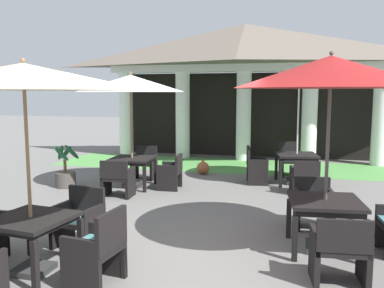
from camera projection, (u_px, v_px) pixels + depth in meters
ground_plane at (152, 269)px, 5.30m from camera, size 60.00×60.00×0.00m
background_pavilion at (245, 58)px, 13.54m from camera, size 9.68×2.95×4.49m
lawn_strip at (238, 166)px, 12.70m from camera, size 11.48×2.58×0.01m
patio_table_near_foreground at (132, 162)px, 9.82m from camera, size 1.03×1.03×0.71m
patio_umbrella_near_foreground at (131, 84)px, 9.59m from camera, size 2.55×2.55×2.73m
patio_chair_near_foreground_north at (144, 164)px, 10.78m from camera, size 0.62×0.56×0.85m
patio_chair_near_foreground_east at (171, 173)px, 9.66m from camera, size 0.53×0.61×0.82m
patio_chair_near_foreground_south at (117, 179)px, 8.91m from camera, size 0.66×0.55×0.82m
patio_table_mid_left at (31, 224)px, 5.12m from camera, size 1.02×1.02×0.72m
patio_umbrella_mid_left at (24, 78)px, 4.90m from camera, size 2.96×2.96×2.68m
patio_chair_mid_left_north at (79, 220)px, 6.05m from camera, size 0.69×0.60×0.86m
patio_chair_mid_left_east at (98, 250)px, 4.80m from camera, size 0.59×0.67×0.92m
patio_table_mid_right at (297, 158)px, 10.15m from camera, size 1.10×1.10×0.76m
patio_umbrella_mid_right at (299, 78)px, 9.91m from camera, size 2.25×2.25×2.86m
patio_chair_mid_right_north at (290, 161)px, 11.18m from camera, size 0.64×0.66×0.91m
patio_chair_mid_right_south at (304, 177)px, 9.20m from camera, size 0.65×0.63×0.78m
patio_chair_mid_right_west at (256, 167)px, 10.26m from camera, size 0.60×0.70×0.93m
patio_table_far_back at (325, 206)px, 5.85m from camera, size 1.09×1.09×0.75m
patio_umbrella_far_back at (331, 73)px, 5.61m from camera, size 2.66×2.66×2.83m
patio_chair_far_back_south at (340, 250)px, 4.84m from camera, size 0.69×0.58×0.85m
patio_chair_far_back_north at (314, 204)px, 6.91m from camera, size 0.67×0.62×0.82m
potted_palm_left_edge at (66, 175)px, 9.85m from camera, size 0.56×0.55×1.09m
terracotta_urn at (203, 168)px, 11.43m from camera, size 0.35×0.35×0.43m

